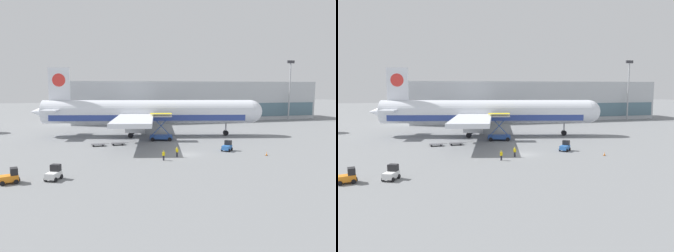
% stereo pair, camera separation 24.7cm
% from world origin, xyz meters
% --- Properties ---
extents(ground_plane, '(400.00, 400.00, 0.00)m').
position_xyz_m(ground_plane, '(0.00, 0.00, 0.00)').
color(ground_plane, slate).
extents(terminal_building, '(90.00, 18.20, 14.00)m').
position_xyz_m(terminal_building, '(23.05, 59.38, 6.99)').
color(terminal_building, '#B2B7BC').
rests_on(terminal_building, ground_plane).
extents(light_mast, '(2.80, 0.50, 21.64)m').
position_xyz_m(light_mast, '(55.33, 48.30, 12.63)').
color(light_mast, '#9EA0A5').
rests_on(light_mast, ground_plane).
extents(airplane_main, '(57.22, 48.56, 17.00)m').
position_xyz_m(airplane_main, '(-3.15, 24.23, 5.84)').
color(airplane_main, silver).
rests_on(airplane_main, ground_plane).
extents(scissor_lift_loader, '(5.74, 4.36, 6.24)m').
position_xyz_m(scissor_lift_loader, '(-0.88, 16.42, 2.32)').
color(scissor_lift_loader, '#284C99').
rests_on(scissor_lift_loader, ground_plane).
extents(baggage_tug_foreground, '(2.73, 2.73, 2.00)m').
position_xyz_m(baggage_tug_foreground, '(8.61, 1.08, 0.88)').
color(baggage_tug_foreground, '#2D66B7').
rests_on(baggage_tug_foreground, ground_plane).
extents(baggage_tug_mid, '(2.71, 2.12, 2.00)m').
position_xyz_m(baggage_tug_mid, '(-27.78, -11.29, 0.88)').
color(baggage_tug_mid, orange).
rests_on(baggage_tug_mid, ground_plane).
extents(baggage_tug_far, '(2.42, 2.80, 2.00)m').
position_xyz_m(baggage_tug_far, '(-22.42, -11.01, 0.88)').
color(baggage_tug_far, silver).
rests_on(baggage_tug_far, ground_plane).
extents(baggage_dolly_lead, '(3.72, 1.59, 0.48)m').
position_xyz_m(baggage_dolly_lead, '(-15.38, 12.64, 0.39)').
color(baggage_dolly_lead, '#56565B').
rests_on(baggage_dolly_lead, ground_plane).
extents(baggage_dolly_second, '(3.72, 1.59, 0.48)m').
position_xyz_m(baggage_dolly_second, '(-11.26, 12.84, 0.39)').
color(baggage_dolly_second, '#56565B').
rests_on(baggage_dolly_second, ground_plane).
extents(ground_crew_near, '(0.40, 0.46, 1.82)m').
position_xyz_m(ground_crew_near, '(-2.42, -1.75, 1.08)').
color(ground_crew_near, black).
rests_on(ground_crew_near, ground_plane).
extents(ground_crew_far, '(0.52, 0.36, 1.70)m').
position_xyz_m(ground_crew_far, '(-5.36, -3.68, 0.99)').
color(ground_crew_far, black).
rests_on(ground_crew_far, ground_plane).
extents(traffic_cone_near, '(0.40, 0.40, 0.68)m').
position_xyz_m(traffic_cone_near, '(13.63, -4.77, 0.33)').
color(traffic_cone_near, black).
rests_on(traffic_cone_near, ground_plane).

